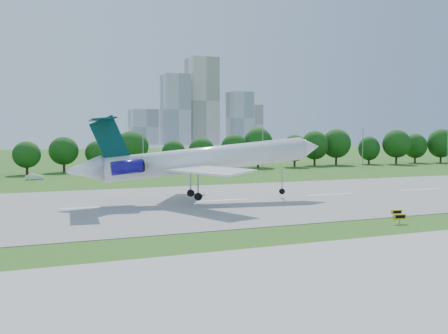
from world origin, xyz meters
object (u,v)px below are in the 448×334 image
airliner (195,159)px  service_vehicle_b (136,173)px  service_vehicle_a (34,177)px  taxi_sign_left (397,212)px

airliner → service_vehicle_b: bearing=91.9°
service_vehicle_a → service_vehicle_b: (24.47, 4.38, -0.10)m
service_vehicle_b → airliner: bearing=171.7°
taxi_sign_left → service_vehicle_a: (-41.63, 72.21, -0.10)m
taxi_sign_left → service_vehicle_a: size_ratio=0.37×
taxi_sign_left → service_vehicle_a: 83.35m
taxi_sign_left → service_vehicle_b: size_ratio=0.45×
service_vehicle_a → airliner: bearing=-155.9°
service_vehicle_a → service_vehicle_b: service_vehicle_a is taller
airliner → service_vehicle_b: (1.95, 53.48, -6.13)m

